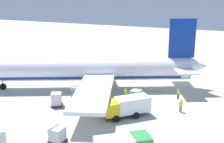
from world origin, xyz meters
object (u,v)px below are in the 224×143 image
(crew_loader_right, at_px, (178,93))
(cargo_container_mid, at_px, (57,135))
(service_truck_fuel, at_px, (127,106))
(cargo_container_near, at_px, (136,96))
(cargo_container_far, at_px, (56,100))
(airliner_foreground, at_px, (87,70))
(crew_loader_left, at_px, (126,93))
(crew_marshaller, at_px, (181,105))

(crew_loader_right, bearing_deg, cargo_container_mid, 153.31)
(service_truck_fuel, relative_size, crew_loader_right, 3.66)
(cargo_container_near, xyz_separation_m, cargo_container_far, (-6.08, 10.12, 0.03))
(airliner_foreground, distance_m, service_truck_fuel, 13.05)
(crew_loader_left, relative_size, crew_loader_right, 0.96)
(crew_loader_right, bearing_deg, service_truck_fuel, 151.75)
(cargo_container_near, bearing_deg, crew_loader_right, -53.84)
(airliner_foreground, bearing_deg, crew_loader_left, -101.34)
(cargo_container_near, xyz_separation_m, crew_loader_right, (4.02, -5.50, 0.01))
(cargo_container_far, xyz_separation_m, crew_loader_left, (7.07, -8.04, -0.06))
(service_truck_fuel, height_order, crew_loader_right, service_truck_fuel)
(crew_marshaller, relative_size, crew_loader_left, 1.07)
(service_truck_fuel, bearing_deg, crew_loader_right, -28.25)
(crew_marshaller, xyz_separation_m, crew_loader_left, (1.80, 8.90, -0.07))
(airliner_foreground, bearing_deg, crew_loader_right, -84.42)
(service_truck_fuel, height_order, cargo_container_far, service_truck_fuel)
(cargo_container_near, bearing_deg, airliner_foreground, 75.51)
(service_truck_fuel, bearing_deg, cargo_container_far, 94.48)
(cargo_container_far, bearing_deg, crew_loader_right, -57.11)
(cargo_container_mid, bearing_deg, crew_marshaller, -37.61)
(crew_marshaller, height_order, crew_loader_right, crew_marshaller)
(airliner_foreground, distance_m, crew_loader_right, 15.55)
(cargo_container_mid, relative_size, crew_marshaller, 1.10)
(cargo_container_far, bearing_deg, cargo_container_mid, -144.97)
(cargo_container_near, bearing_deg, service_truck_fuel, -174.32)
(airliner_foreground, xyz_separation_m, crew_loader_right, (1.49, -15.28, -2.41))
(cargo_container_far, distance_m, crew_loader_right, 18.60)
(service_truck_fuel, xyz_separation_m, crew_marshaller, (4.43, -6.30, -0.48))
(airliner_foreground, bearing_deg, cargo_container_far, 177.76)
(cargo_container_near, relative_size, cargo_container_mid, 1.09)
(service_truck_fuel, xyz_separation_m, cargo_container_near, (5.25, 0.52, -0.52))
(crew_marshaller, bearing_deg, cargo_container_far, 107.27)
(airliner_foreground, xyz_separation_m, crew_marshaller, (-3.34, -16.60, -2.38))
(crew_loader_left, xyz_separation_m, crew_loader_right, (3.04, -7.58, 0.04))
(cargo_container_mid, xyz_separation_m, crew_loader_left, (15.83, -1.90, 0.05))
(service_truck_fuel, relative_size, cargo_container_far, 2.70)
(crew_marshaller, bearing_deg, crew_loader_right, 15.27)
(service_truck_fuel, distance_m, crew_loader_left, 6.78)
(crew_loader_left, bearing_deg, service_truck_fuel, -157.33)
(service_truck_fuel, relative_size, cargo_container_near, 2.97)
(cargo_container_near, distance_m, cargo_container_mid, 15.37)
(airliner_foreground, distance_m, cargo_container_far, 8.94)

